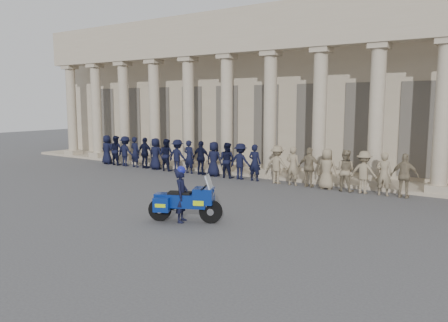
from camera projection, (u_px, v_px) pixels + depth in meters
ground at (192, 214)px, 14.92m from camera, size 90.00×90.00×0.00m
building at (342, 90)px, 26.44m from camera, size 40.00×12.50×9.00m
officer_rank at (220, 160)px, 22.23m from camera, size 18.35×0.68×1.79m
motorcycle at (186, 201)px, 13.86m from camera, size 2.26×1.46×1.55m
rider at (181, 194)px, 13.85m from camera, size 0.63×0.74×1.81m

